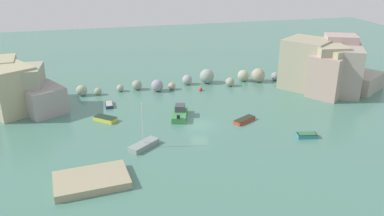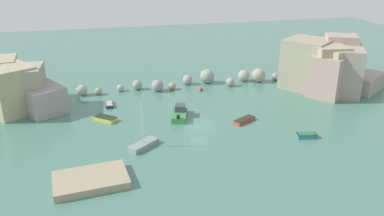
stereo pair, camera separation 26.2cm
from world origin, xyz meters
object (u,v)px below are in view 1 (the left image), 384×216
at_px(moored_boat_1, 109,104).
at_px(moored_boat_3, 244,120).
at_px(stone_dock, 91,180).
at_px(channel_buoy, 201,89).
at_px(moored_boat_5, 105,119).
at_px(moored_boat_4, 180,113).
at_px(moored_boat_2, 307,135).
at_px(moored_boat_0, 144,145).

relative_size(moored_boat_1, moored_boat_3, 0.78).
relative_size(stone_dock, channel_buoy, 12.94).
relative_size(moored_boat_1, moored_boat_5, 0.83).
distance_m(stone_dock, moored_boat_3, 24.50).
bearing_deg(moored_boat_3, moored_boat_5, 135.10).
distance_m(stone_dock, moored_boat_4, 20.03).
bearing_deg(moored_boat_2, stone_dock, 20.11).
bearing_deg(moored_boat_1, stone_dock, -8.64).
bearing_deg(moored_boat_2, moored_boat_3, -37.31).
xyz_separation_m(moored_boat_2, moored_boat_3, (-6.15, 6.90, -0.05)).
bearing_deg(moored_boat_1, moored_boat_3, 58.23).
relative_size(channel_buoy, moored_boat_1, 0.20).
height_order(stone_dock, moored_boat_3, stone_dock).
bearing_deg(moored_boat_5, moored_boat_4, -146.40).
distance_m(moored_boat_3, moored_boat_4, 9.54).
distance_m(moored_boat_4, moored_boat_5, 10.88).
relative_size(channel_buoy, moored_boat_5, 0.17).
bearing_deg(moored_boat_2, moored_boat_0, 4.47).
distance_m(channel_buoy, moored_boat_2, 23.16).
bearing_deg(moored_boat_4, moored_boat_2, -108.98).
bearing_deg(moored_boat_5, moored_boat_3, -154.17).
relative_size(moored_boat_0, moored_boat_3, 1.62).
relative_size(moored_boat_2, moored_boat_3, 0.75).
xyz_separation_m(channel_buoy, moored_boat_2, (8.72, -21.46, 0.01)).
height_order(moored_boat_0, moored_boat_5, moored_boat_0).
bearing_deg(moored_boat_3, moored_boat_0, 166.54).
height_order(channel_buoy, moored_boat_1, channel_buoy).
height_order(stone_dock, moored_boat_2, stone_dock).
bearing_deg(stone_dock, moored_boat_4, 49.58).
height_order(moored_boat_2, moored_boat_5, moored_boat_5).
distance_m(moored_boat_1, moored_boat_4, 12.33).
bearing_deg(moored_boat_4, moored_boat_0, 159.05).
bearing_deg(moored_boat_1, moored_boat_4, 52.89).
distance_m(stone_dock, channel_buoy, 32.24).
bearing_deg(moored_boat_2, channel_buoy, -56.93).
height_order(stone_dock, moored_boat_1, stone_dock).
height_order(stone_dock, moored_boat_5, stone_dock).
xyz_separation_m(stone_dock, moored_boat_0, (6.51, 6.91, -0.04)).
xyz_separation_m(stone_dock, moored_boat_5, (2.20, 16.62, -0.10)).
relative_size(stone_dock, moored_boat_1, 2.65).
height_order(moored_boat_0, moored_boat_4, moored_boat_0).
xyz_separation_m(stone_dock, moored_boat_2, (27.85, 4.48, -0.10)).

